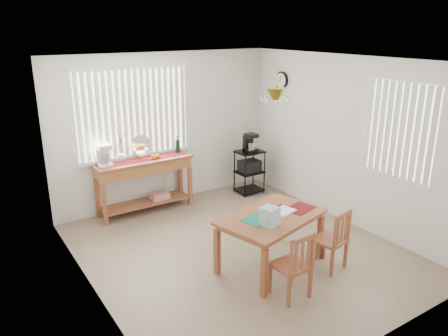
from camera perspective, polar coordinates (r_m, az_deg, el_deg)
ground at (r=6.24m, az=2.03°, el=-10.75°), size 4.00×4.50×0.01m
room_shell at (r=5.63m, az=2.16°, el=4.62°), size 4.20×4.70×2.70m
sideboard at (r=7.35m, az=-10.31°, el=-0.58°), size 1.62×0.46×0.91m
sideboard_items at (r=7.16m, az=-12.57°, el=1.89°), size 1.54×0.38×0.70m
wire_cart at (r=8.11m, az=3.34°, el=0.04°), size 0.48×0.38×0.81m
cart_items at (r=7.98m, az=3.37°, el=3.31°), size 0.19×0.23×0.33m
dining_table at (r=5.62m, az=6.16°, el=-6.95°), size 1.50×1.16×0.71m
table_items at (r=5.40m, az=6.38°, el=-6.12°), size 1.11×0.50×0.23m
chair_left at (r=5.14m, az=9.00°, el=-12.53°), size 0.39×0.39×0.83m
chair_right at (r=5.80m, az=13.88°, el=-9.12°), size 0.45×0.45×0.82m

